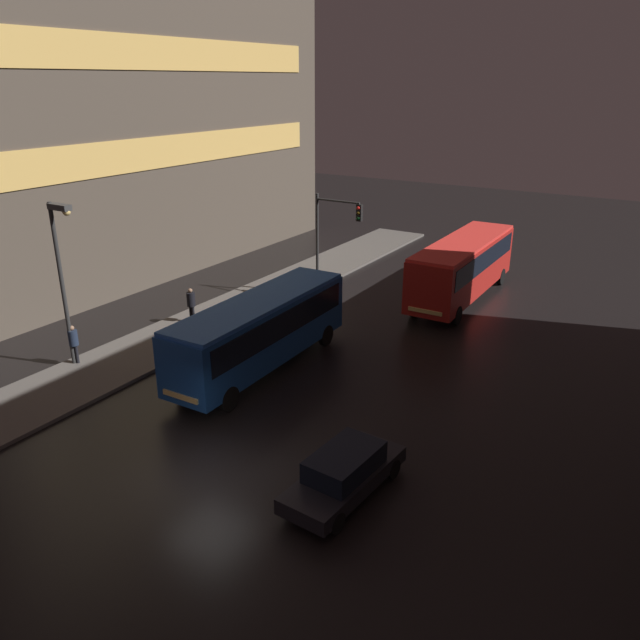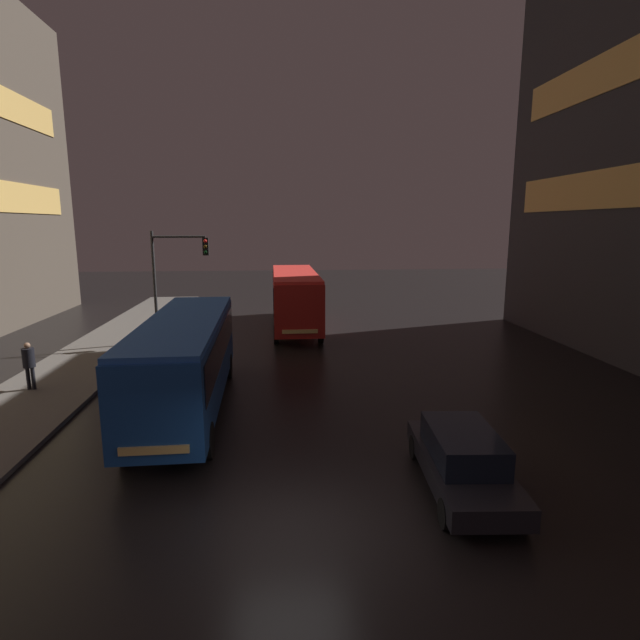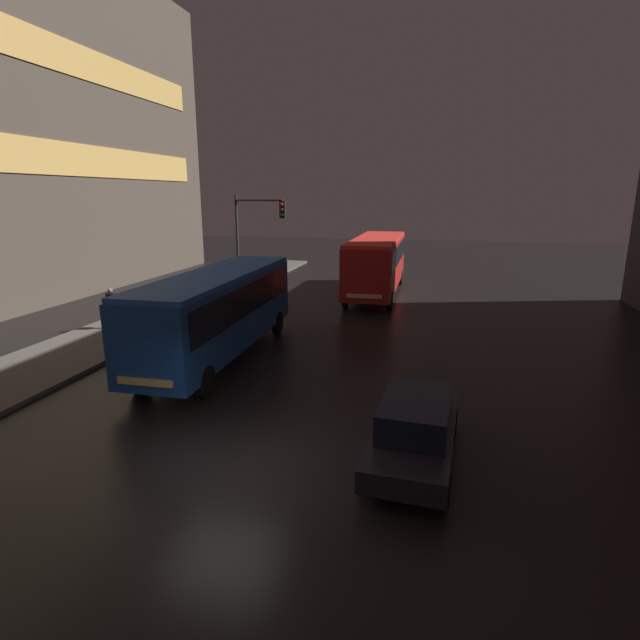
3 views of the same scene
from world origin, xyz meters
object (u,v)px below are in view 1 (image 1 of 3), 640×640
object	(u,v)px
bus_far	(463,263)
traffic_light_main	(332,230)
car_taxi	(345,473)
street_lamp_sidewalk	(62,259)
pedestrian_near	(191,302)
pedestrian_mid	(73,340)
bus_near	(261,326)

from	to	relation	value
bus_far	traffic_light_main	bearing A→B (deg)	30.07
car_taxi	street_lamp_sidewalk	size ratio (longest dim) A/B	0.66
bus_far	car_taxi	distance (m)	19.55
bus_far	pedestrian_near	world-z (taller)	bus_far
pedestrian_near	car_taxi	bearing A→B (deg)	84.31
traffic_light_main	pedestrian_near	bearing A→B (deg)	-118.43
traffic_light_main	street_lamp_sidewalk	size ratio (longest dim) A/B	0.84
pedestrian_near	pedestrian_mid	xyz separation A→B (m)	(-0.96, -6.40, -0.05)
bus_near	bus_far	world-z (taller)	bus_far
car_taxi	pedestrian_mid	distance (m)	14.70
bus_near	pedestrian_near	distance (m)	6.66
bus_near	pedestrian_mid	distance (m)	8.27
car_taxi	street_lamp_sidewalk	bearing A→B (deg)	-2.47
bus_near	pedestrian_near	size ratio (longest dim) A/B	5.66
bus_far	pedestrian_mid	xyz separation A→B (m)	(-11.29, -17.52, -0.93)
traffic_light_main	street_lamp_sidewalk	distance (m)	14.66
car_taxi	traffic_light_main	world-z (taller)	traffic_light_main
bus_near	pedestrian_mid	world-z (taller)	bus_near
pedestrian_near	bus_near	bearing A→B (deg)	94.45
pedestrian_near	pedestrian_mid	bearing A→B (deg)	16.51
pedestrian_near	pedestrian_mid	size ratio (longest dim) A/B	1.04
bus_near	pedestrian_mid	xyz separation A→B (m)	(-7.16, -4.07, -0.78)
traffic_light_main	street_lamp_sidewalk	world-z (taller)	street_lamp_sidewalk
bus_near	pedestrian_near	xyz separation A→B (m)	(-6.20, 2.33, -0.73)
bus_near	bus_far	distance (m)	14.07
traffic_light_main	street_lamp_sidewalk	bearing A→B (deg)	-108.88
car_taxi	pedestrian_mid	world-z (taller)	pedestrian_mid
car_taxi	traffic_light_main	bearing A→B (deg)	-54.08
bus_far	pedestrian_mid	bearing A→B (deg)	56.62
bus_near	pedestrian_near	bearing A→B (deg)	-21.65
street_lamp_sidewalk	bus_near	bearing A→B (deg)	30.90
pedestrian_near	traffic_light_main	size ratio (longest dim) A/B	0.30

